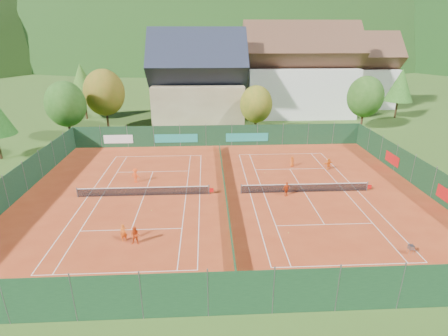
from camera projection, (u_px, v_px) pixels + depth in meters
ground at (225, 194)px, 34.75m from camera, size 600.00×600.00×0.00m
clay_pad at (225, 194)px, 34.75m from camera, size 40.00×32.00×0.01m
court_markings_left at (144, 196)px, 34.36m from camera, size 11.03×23.83×0.00m
court_markings_right at (304, 192)px, 35.13m from camera, size 11.03×23.83×0.00m
tennis_net_left at (145, 191)px, 34.19m from camera, size 13.30×0.10×1.02m
tennis_net_right at (306, 188)px, 34.96m from camera, size 13.30×0.10×1.02m
court_divider at (225, 189)px, 34.57m from camera, size 0.03×28.80×1.00m
fence_north at (216, 136)px, 49.10m from camera, size 40.00×0.10×3.00m
fence_south at (241, 293)px, 19.30m from camera, size 40.00×0.04×3.00m
fence_west at (16, 184)px, 33.24m from camera, size 0.04×32.00×3.00m
fence_east at (423, 176)px, 35.23m from camera, size 0.09×32.00×3.00m
chalet at (198, 85)px, 60.16m from camera, size 16.20×12.00×16.00m
hotel_block_a at (299, 76)px, 66.39m from camera, size 21.60×11.00×17.25m
hotel_block_b at (353, 75)px, 74.80m from camera, size 17.28×10.00×15.50m
tree_west_front at (66, 104)px, 50.37m from camera, size 5.72×5.72×8.69m
tree_west_mid at (104, 93)px, 55.91m from camera, size 6.44×6.44×9.78m
tree_west_back at (82, 82)px, 62.83m from camera, size 5.60×5.60×10.00m
tree_center at (256, 104)px, 53.83m from camera, size 5.01×5.01×7.60m
tree_east_front at (365, 97)px, 56.32m from camera, size 5.72×5.72×8.69m
tree_east_mid at (400, 85)px, 64.01m from camera, size 5.04×5.04×9.00m
tree_east_back at (342, 77)px, 70.83m from camera, size 7.15×7.15×10.86m
mountain_backdrop at (246, 109)px, 267.91m from camera, size 820.00×530.00×242.00m
ball_hopper at (411, 247)px, 25.11m from camera, size 0.34×0.34×0.80m
loose_ball_0 at (151, 210)px, 31.46m from camera, size 0.07×0.07×0.07m
loose_ball_1 at (289, 233)px, 27.93m from camera, size 0.07×0.07×0.07m
loose_ball_2 at (265, 173)px, 39.96m from camera, size 0.07×0.07×0.07m
loose_ball_3 at (205, 159)px, 44.34m from camera, size 0.07×0.07×0.07m
player_left_near at (124, 233)px, 26.63m from camera, size 0.60×0.47×1.44m
player_left_mid at (135, 236)px, 26.18m from camera, size 0.77×0.61×1.52m
player_left_far at (136, 175)px, 37.20m from camera, size 1.17×0.97×1.58m
player_right_near at (286, 189)px, 34.08m from camera, size 0.94×0.73×1.49m
player_right_far_a at (292, 161)px, 41.71m from camera, size 0.73×0.60×1.28m
player_right_far_b at (328, 164)px, 40.80m from camera, size 1.33×0.85×1.37m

